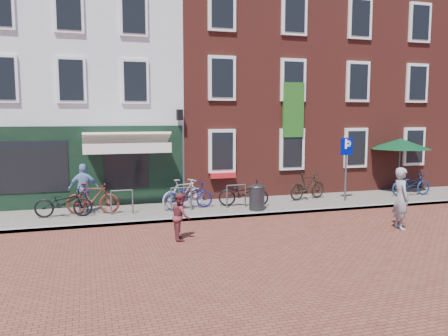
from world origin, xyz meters
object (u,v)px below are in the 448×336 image
object	(u,v)px
parasol	(400,142)
bicycle_6	(411,184)
bicycle_1	(93,198)
boy	(181,216)
bicycle_4	(243,193)
cafe_person	(84,188)
bicycle_3	(184,194)
bicycle_5	(308,186)
bicycle_2	(188,195)
parking_sign	(346,157)
bicycle_0	(63,202)
litter_bin	(257,196)
woman	(401,198)

from	to	relation	value
parasol	bicycle_6	bearing A→B (deg)	-99.73
parasol	bicycle_1	xyz separation A→B (m)	(-12.75, -0.83, -1.63)
boy	bicycle_4	xyz separation A→B (m)	(3.01, 3.39, -0.07)
bicycle_1	bicycle_4	distance (m)	5.26
cafe_person	bicycle_3	world-z (taller)	cafe_person
bicycle_5	bicycle_1	bearing A→B (deg)	76.85
bicycle_5	bicycle_2	bearing A→B (deg)	79.70
cafe_person	bicycle_5	size ratio (longest dim) A/B	0.95
parking_sign	cafe_person	size ratio (longest dim) A/B	1.47
bicycle_5	parasol	bearing A→B (deg)	-98.65
bicycle_2	bicycle_6	size ratio (longest dim) A/B	1.00
bicycle_4	bicycle_5	xyz separation A→B (m)	(2.84, 0.52, 0.05)
boy	bicycle_0	world-z (taller)	boy
parking_sign	bicycle_0	size ratio (longest dim) A/B	1.35
cafe_person	bicycle_0	bearing A→B (deg)	38.26
parasol	litter_bin	bearing A→B (deg)	-165.83
boy	bicycle_1	size ratio (longest dim) A/B	0.73
woman	bicycle_3	size ratio (longest dim) A/B	1.05
bicycle_2	bicycle_5	size ratio (longest dim) A/B	1.03
litter_bin	bicycle_4	bearing A→B (deg)	105.48
parasol	bicycle_1	bearing A→B (deg)	-176.27
cafe_person	bicycle_5	world-z (taller)	cafe_person
parasol	woman	world-z (taller)	parasol
litter_bin	bicycle_1	xyz separation A→B (m)	(-5.47, 1.01, 0.02)
litter_bin	bicycle_0	xyz separation A→B (m)	(-6.38, 0.78, -0.03)
bicycle_1	boy	bearing A→B (deg)	-135.76
litter_bin	bicycle_2	world-z (taller)	litter_bin
litter_bin	bicycle_5	distance (m)	2.93
bicycle_1	bicycle_2	world-z (taller)	bicycle_1
parasol	bicycle_2	bearing A→B (deg)	-174.26
bicycle_5	bicycle_6	world-z (taller)	bicycle_5
cafe_person	bicycle_6	size ratio (longest dim) A/B	0.92
bicycle_0	bicycle_3	bearing A→B (deg)	-80.16
litter_bin	cafe_person	bearing A→B (deg)	167.87
parasol	bicycle_6	xyz separation A→B (m)	(-0.17, -0.99, -1.69)
cafe_person	bicycle_2	xyz separation A→B (m)	(3.51, -0.35, -0.36)
bicycle_2	bicycle_3	xyz separation A→B (m)	(-0.14, 0.14, 0.05)
parking_sign	bicycle_2	distance (m)	6.26
litter_bin	bicycle_6	bearing A→B (deg)	6.80
parasol	bicycle_0	world-z (taller)	parasol
bicycle_1	bicycle_3	bearing A→B (deg)	-77.27
bicycle_4	woman	bearing A→B (deg)	-122.82
boy	bicycle_6	distance (m)	10.90
bicycle_2	bicycle_4	bearing A→B (deg)	-99.55
boy	bicycle_5	distance (m)	7.04
parking_sign	bicycle_0	world-z (taller)	parking_sign
parasol	bicycle_4	size ratio (longest dim) A/B	1.43
bicycle_1	bicycle_5	xyz separation A→B (m)	(8.10, 0.29, 0.00)
parasol	woman	distance (m)	6.73
litter_bin	bicycle_4	xyz separation A→B (m)	(-0.22, 0.78, -0.03)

